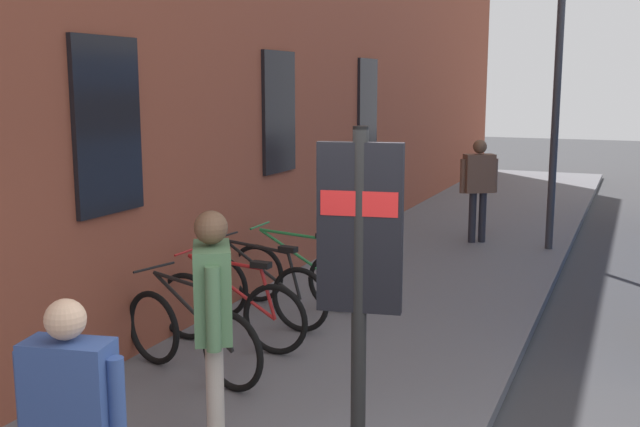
# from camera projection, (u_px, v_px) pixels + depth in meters

# --- Properties ---
(ground) EXTENTS (60.00, 60.00, 0.00)m
(ground) POSITION_uv_depth(u_px,v_px,m) (631.00, 316.00, 9.07)
(ground) COLOR #38383A
(sidewalk_pavement) EXTENTS (24.00, 3.50, 0.12)m
(sidewalk_pavement) POSITION_uv_depth(u_px,v_px,m) (447.00, 256.00, 11.94)
(sidewalk_pavement) COLOR slate
(sidewalk_pavement) RESTS_ON ground
(station_facade) EXTENTS (22.00, 0.65, 8.36)m
(station_facade) POSITION_uv_depth(u_px,v_px,m) (351.00, 1.00, 12.92)
(station_facade) COLOR brown
(station_facade) RESTS_ON ground
(bicycle_end_of_row) EXTENTS (0.61, 1.73, 0.97)m
(bicycle_end_of_row) POSITION_uv_depth(u_px,v_px,m) (191.00, 336.00, 6.82)
(bicycle_end_of_row) COLOR black
(bicycle_end_of_row) RESTS_ON sidewalk_pavement
(bicycle_leaning_wall) EXTENTS (0.48, 1.77, 0.97)m
(bicycle_leaning_wall) POSITION_uv_depth(u_px,v_px,m) (230.00, 310.00, 7.61)
(bicycle_leaning_wall) COLOR black
(bicycle_leaning_wall) RESTS_ON sidewalk_pavement
(bicycle_under_window) EXTENTS (0.48, 1.76, 0.97)m
(bicycle_under_window) POSITION_uv_depth(u_px,v_px,m) (261.00, 290.00, 8.33)
(bicycle_under_window) COLOR black
(bicycle_under_window) RESTS_ON sidewalk_pavement
(bicycle_mid_rack) EXTENTS (0.48, 1.77, 0.97)m
(bicycle_mid_rack) POSITION_uv_depth(u_px,v_px,m) (296.00, 275.00, 8.99)
(bicycle_mid_rack) COLOR black
(bicycle_mid_rack) RESTS_ON sidewalk_pavement
(transit_info_sign) EXTENTS (0.18, 0.56, 2.40)m
(transit_info_sign) POSITION_uv_depth(u_px,v_px,m) (360.00, 251.00, 4.81)
(transit_info_sign) COLOR black
(transit_info_sign) RESTS_ON sidewalk_pavement
(pedestrian_by_facade) EXTENTS (0.48, 0.57, 1.74)m
(pedestrian_by_facade) POSITION_uv_depth(u_px,v_px,m) (479.00, 180.00, 12.53)
(pedestrian_by_facade) COLOR #26262D
(pedestrian_by_facade) RESTS_ON sidewalk_pavement
(pedestrian_near_bus) EXTENTS (0.59, 0.49, 1.79)m
(pedestrian_near_bus) POSITION_uv_depth(u_px,v_px,m) (213.00, 307.00, 5.32)
(pedestrian_near_bus) COLOR #B2A599
(pedestrian_near_bus) RESTS_ON sidewalk_pavement
(pedestrian_crossing_street) EXTENTS (0.32, 0.60, 1.59)m
(pedestrian_crossing_street) POSITION_uv_depth(u_px,v_px,m) (71.00, 415.00, 3.88)
(pedestrian_crossing_street) COLOR #B2A599
(pedestrian_crossing_street) RESTS_ON sidewalk_pavement
(street_lamp) EXTENTS (0.28, 0.28, 5.18)m
(street_lamp) POSITION_uv_depth(u_px,v_px,m) (559.00, 56.00, 11.69)
(street_lamp) COLOR #333338
(street_lamp) RESTS_ON sidewalk_pavement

